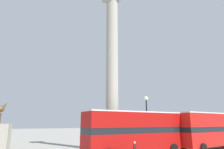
# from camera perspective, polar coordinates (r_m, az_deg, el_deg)

# --- Properties ---
(monument_column) EXTENTS (4.74, 4.74, 21.09)m
(monument_column) POSITION_cam_1_polar(r_m,az_deg,el_deg) (24.12, 0.00, -5.14)
(monument_column) COLOR #A39E8E
(monument_column) RESTS_ON ground_plane
(bus_a) EXTENTS (10.88, 2.74, 4.20)m
(bus_a) POSITION_cam_1_polar(r_m,az_deg,el_deg) (20.80, 6.88, -15.64)
(bus_a) COLOR #A80F0C
(bus_a) RESTS_ON ground_plane
(bus_b) EXTENTS (11.35, 3.20, 4.26)m
(bus_b) POSITION_cam_1_polar(r_m,az_deg,el_deg) (28.09, 26.54, -13.74)
(bus_b) COLOR red
(bus_b) RESTS_ON ground_plane
(street_lamp) EXTENTS (0.48, 0.48, 6.13)m
(street_lamp) POSITION_cam_1_polar(r_m,az_deg,el_deg) (23.89, 9.92, -11.81)
(street_lamp) COLOR black
(street_lamp) RESTS_ON ground_plane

